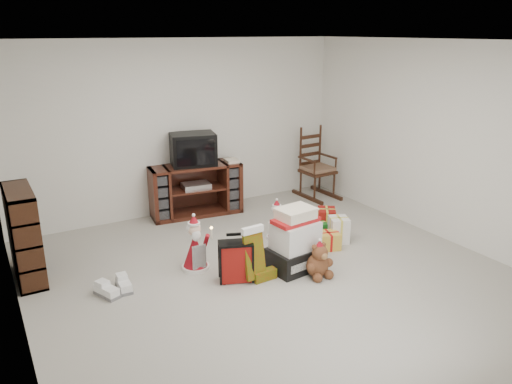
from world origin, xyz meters
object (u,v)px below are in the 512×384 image
Objects in this scene: gift_pile at (295,243)px; santa_figurine at (277,224)px; bookshelf at (24,236)px; red_suitcase at (236,261)px; tv_stand at (196,190)px; gift_cluster at (318,232)px; mrs_claus_figurine at (195,248)px; sneaker_pair at (115,288)px; crt_television at (193,149)px; rocking_chair at (315,172)px; teddy_bear at (318,262)px.

santa_figurine is at bearing 64.65° from gift_pile.
bookshelf is 2.29m from red_suitcase.
bookshelf is at bearing 147.63° from gift_pile.
tv_stand is 1.26× the size of gift_cluster.
gift_pile reaches higher than santa_figurine.
mrs_claus_figurine reaches higher than santa_figurine.
bookshelf is at bearing -151.96° from tv_stand.
mrs_claus_figurine is at bearing -6.78° from sneaker_pair.
mrs_claus_figurine is at bearing 178.10° from gift_cluster.
bookshelf is at bearing 119.58° from sneaker_pair.
santa_figurine is (0.29, 0.85, -0.11)m from gift_pile.
gift_pile is 2.34m from crt_television.
rocking_chair is 3.12× the size of sneaker_pair.
crt_television is (1.66, 1.75, 0.93)m from sneaker_pair.
rocking_chair reaches higher than sneaker_pair.
crt_television is at bearing 127.00° from tv_stand.
gift_cluster is at bearing 38.15° from red_suitcase.
sneaker_pair is (-3.70, -1.56, -0.35)m from rocking_chair.
red_suitcase is (-0.46, -2.13, -0.15)m from tv_stand.
red_suitcase is 1.28m from sneaker_pair.
tv_stand is at bearing 33.79° from sneaker_pair.
red_suitcase is 0.49× the size of gift_cluster.
crt_television is at bearing 90.17° from gift_pile.
teddy_bear is (-1.66, -2.31, -0.23)m from rocking_chair.
tv_stand is 0.60m from crt_television.
bookshelf is at bearing 150.54° from teddy_bear.
rocking_chair reaches higher than mrs_claus_figurine.
gift_cluster is (0.58, 0.79, -0.05)m from teddy_bear.
teddy_bear is at bearing -29.46° from bookshelf.
bookshelf is 2.61m from crt_television.
crt_television is at bearing 171.99° from rocking_chair.
red_suitcase reaches higher than gift_cluster.
rocking_chair is at bearing 38.44° from santa_figurine.
tv_stand is 2.54× the size of santa_figurine.
mrs_claus_figurine is 1.69m from gift_cluster.
rocking_chair is 1.09× the size of gift_cluster.
teddy_bear is (2.76, -1.56, -0.32)m from bookshelf.
gift_cluster is at bearing -39.18° from santa_figurine.
gift_pile is at bearing -76.65° from tv_stand.
crt_television is (0.45, 2.14, 0.75)m from red_suitcase.
red_suitcase is 1.40× the size of sneaker_pair.
gift_pile is 1.01× the size of crt_television.
gift_cluster is at bearing -47.40° from crt_television.
santa_figurine is (0.17, 1.13, 0.03)m from teddy_bear.
teddy_bear is (0.12, -0.28, -0.14)m from gift_pile.
mrs_claus_figurine reaches higher than gift_cluster.
sneaker_pair is (0.73, -0.81, -0.44)m from bookshelf.
bookshelf is at bearing 171.59° from santa_figurine.
red_suitcase is 0.99× the size of santa_figurine.
gift_cluster is at bearing -53.79° from tv_stand.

